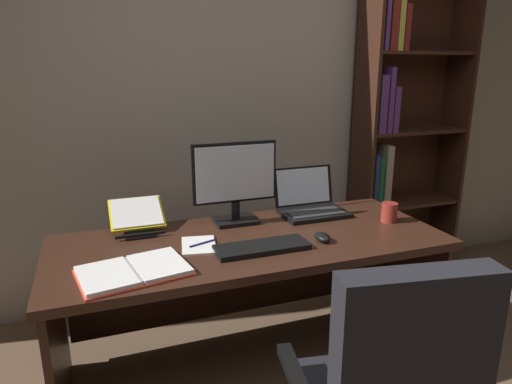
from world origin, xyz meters
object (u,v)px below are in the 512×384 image
Objects in this scene: bookshelf at (397,139)px; keyboard at (262,247)px; computer_mouse at (322,237)px; open_binder at (134,271)px; coffee_mug at (389,212)px; monitor at (235,183)px; notepad at (199,245)px; laptop at (310,204)px; pen at (203,243)px; desk at (246,268)px; reading_stand_with_book at (137,217)px.

bookshelf reaches higher than keyboard.
computer_mouse reaches higher than open_binder.
computer_mouse reaches higher than keyboard.
monitor is at bearing 160.65° from coffee_mug.
monitor reaches higher than notepad.
pen is (-0.67, -0.26, -0.04)m from laptop.
keyboard is 0.91× the size of open_binder.
desk is 6.55× the size of reading_stand_with_book.
pen is at bearing 19.47° from open_binder.
open_binder is (-0.86, -0.05, -0.01)m from computer_mouse.
pen is at bearing 150.46° from keyboard.
coffee_mug is (0.99, -0.01, 0.04)m from pen.
coffee_mug is at bearing -19.35° from monitor.
laptop is at bearing 140.18° from coffee_mug.
computer_mouse is at bearing -13.52° from notepad.
bookshelf is at bearing 13.44° from reading_stand_with_book.
laptop is 0.72m from pen.
monitor is at bearing -159.56° from bookshelf.
laptop is 1.68× the size of notepad.
laptop is 3.40× the size of computer_mouse.
desk is 0.30m from keyboard.
monitor is at bearing 45.36° from notepad.
notepad reaches higher than desk.
desk is 0.43m from computer_mouse.
bookshelf reaches higher than pen.
notepad is 1.01m from coffee_mug.
coffee_mug is at bearing -2.50° from open_binder.
notepad is at bearing -159.21° from laptop.
bookshelf is at bearing 28.63° from laptop.
monitor is (0.00, 0.17, 0.40)m from desk.
laptop is 0.42m from computer_mouse.
bookshelf reaches higher than notepad.
desk is 1.59m from bookshelf.
notepad is at bearing -53.97° from reading_stand_with_book.
keyboard is (-1.35, -0.90, -0.28)m from bookshelf.
coffee_mug is at bearing -0.37° from notepad.
keyboard is at bearing -42.93° from reading_stand_with_book.
bookshelf is at bearing 40.45° from computer_mouse.
laptop reaches higher than notepad.
open_binder is (-0.56, -0.44, -0.20)m from monitor.
laptop is (0.43, 0.00, -0.16)m from monitor.
computer_mouse reaches higher than desk.
reading_stand_with_book is (-0.49, 0.06, -0.14)m from monitor.
keyboard is 0.77m from coffee_mug.
computer_mouse is 0.55m from pen.
laptop is 0.77× the size of open_binder.
coffee_mug reaches higher than desk.
keyboard is 4.19× the size of coffee_mug.
open_binder is (-0.56, -0.27, 0.20)m from desk.
monitor reaches higher than open_binder.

